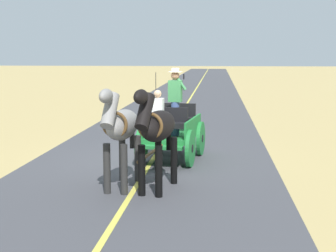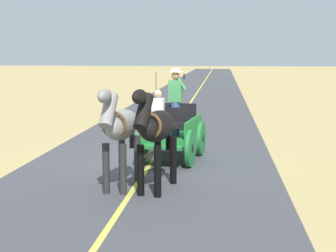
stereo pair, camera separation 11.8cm
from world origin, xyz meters
name	(u,v)px [view 1 (the left image)]	position (x,y,z in m)	size (l,w,h in m)	color
ground_plane	(153,160)	(0.00, 0.00, 0.00)	(200.00, 200.00, 0.00)	tan
road_surface	(153,160)	(0.00, 0.00, 0.00)	(6.49, 160.00, 0.01)	#424247
road_centre_stripe	(153,160)	(0.00, 0.00, 0.01)	(0.12, 160.00, 0.00)	#DBCC4C
horse_drawn_carriage	(172,130)	(-0.52, -0.04, 0.82)	(1.73, 4.51, 2.50)	#1E7233
horse_near_side	(157,129)	(-0.49, 3.01, 1.32)	(0.85, 2.15, 2.21)	black
horse_off_side	(121,127)	(0.28, 2.90, 1.32)	(0.71, 2.14, 2.21)	gray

